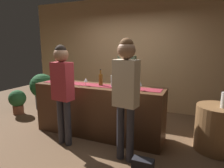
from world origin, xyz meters
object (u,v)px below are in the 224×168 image
object	(u,v)px
bartender	(127,75)
round_side_table	(217,128)
wine_bottle_clear	(113,81)
potted_plant_small	(18,100)
wine_bottle_green	(59,76)
wine_glass_near_customer	(86,80)
wine_glass_far_end	(64,78)
handbag	(143,167)
customer_browsing	(62,85)
potted_plant_tall	(43,89)
customer_sipping	(126,87)
wine_bottle_amber	(101,79)
wine_glass_mid_counter	(140,84)

from	to	relation	value
bartender	round_side_table	distance (m)	1.84
wine_bottle_clear	round_side_table	bearing A→B (deg)	8.53
potted_plant_small	wine_bottle_green	bearing A→B (deg)	-6.74
wine_glass_near_customer	wine_glass_far_end	xyz separation A→B (m)	(-0.48, 0.00, 0.00)
wine_glass_far_end	wine_bottle_clear	bearing A→B (deg)	5.34
wine_glass_far_end	potted_plant_small	size ratio (longest dim) A/B	0.24
wine_bottle_clear	wine_bottle_green	bearing A→B (deg)	176.38
handbag	wine_bottle_green	bearing A→B (deg)	155.45
wine_glass_near_customer	round_side_table	distance (m)	2.34
round_side_table	handbag	bearing A→B (deg)	-130.36
wine_bottle_clear	handbag	world-z (taller)	wine_bottle_clear
wine_bottle_clear	customer_browsing	world-z (taller)	customer_browsing
potted_plant_tall	wine_glass_far_end	bearing A→B (deg)	-33.25
round_side_table	wine_bottle_clear	bearing A→B (deg)	-171.47
wine_bottle_green	wine_bottle_clear	bearing A→B (deg)	-3.62
wine_glass_near_customer	wine_bottle_green	bearing A→B (deg)	166.63
handbag	round_side_table	bearing A→B (deg)	49.64
customer_sipping	potted_plant_tall	xyz separation A→B (m)	(-2.87, 1.45, -0.57)
wine_bottle_clear	handbag	bearing A→B (deg)	-46.87
wine_bottle_amber	potted_plant_small	distance (m)	2.53
wine_bottle_amber	wine_bottle_green	size ratio (longest dim) A/B	1.00
wine_bottle_green	handbag	world-z (taller)	wine_bottle_green
wine_glass_mid_counter	wine_bottle_amber	bearing A→B (deg)	171.41
bartender	round_side_table	xyz separation A→B (m)	(1.66, -0.33, -0.73)
round_side_table	potted_plant_small	size ratio (longest dim) A/B	1.23
wine_bottle_amber	customer_sipping	world-z (taller)	customer_sipping
wine_bottle_amber	wine_glass_mid_counter	world-z (taller)	wine_bottle_amber
customer_sipping	potted_plant_tall	size ratio (longest dim) A/B	1.89
wine_bottle_amber	customer_sipping	size ratio (longest dim) A/B	0.17
handbag	customer_browsing	bearing A→B (deg)	168.85
wine_bottle_amber	round_side_table	size ratio (longest dim) A/B	0.41
potted_plant_tall	wine_bottle_green	bearing A→B (deg)	-32.91
wine_bottle_amber	wine_glass_near_customer	xyz separation A→B (m)	(-0.24, -0.13, -0.01)
wine_glass_far_end	round_side_table	world-z (taller)	wine_glass_far_end
wine_bottle_green	handbag	distance (m)	2.40
handbag	wine_bottle_clear	bearing A→B (deg)	133.13
wine_bottle_green	wine_glass_near_customer	size ratio (longest dim) A/B	2.10
wine_bottle_green	round_side_table	size ratio (longest dim) A/B	0.41
wine_glass_far_end	potted_plant_small	world-z (taller)	wine_glass_far_end
wine_bottle_clear	handbag	size ratio (longest dim) A/B	1.08
wine_glass_far_end	customer_sipping	size ratio (longest dim) A/B	0.08
customer_browsing	potted_plant_small	distance (m)	2.27
wine_glass_near_customer	customer_browsing	world-z (taller)	customer_browsing
handbag	potted_plant_small	bearing A→B (deg)	162.55
bartender	potted_plant_tall	xyz separation A→B (m)	(-2.47, 0.26, -0.55)
wine_bottle_amber	wine_bottle_clear	xyz separation A→B (m)	(0.26, -0.03, 0.00)
wine_bottle_clear	customer_browsing	size ratio (longest dim) A/B	0.18
bartender	round_side_table	world-z (taller)	bartender
wine_bottle_clear	wine_glass_far_end	world-z (taller)	wine_bottle_clear
wine_bottle_clear	wine_glass_near_customer	xyz separation A→B (m)	(-0.50, -0.09, -0.01)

